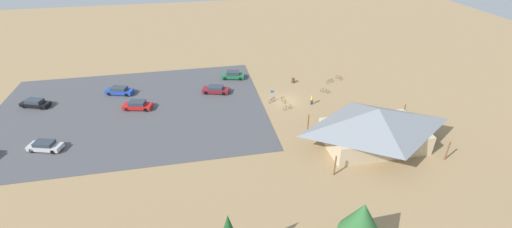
# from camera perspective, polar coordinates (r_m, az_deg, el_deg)

# --- Properties ---
(ground) EXTENTS (160.00, 160.00, 0.00)m
(ground) POSITION_cam_1_polar(r_m,az_deg,el_deg) (58.72, 4.94, 2.13)
(ground) COLOR #9E7F56
(ground) RESTS_ON ground
(parking_lot_asphalt) EXTENTS (43.00, 30.88, 0.05)m
(parking_lot_asphalt) POSITION_cam_1_polar(r_m,az_deg,el_deg) (59.26, -20.13, 0.54)
(parking_lot_asphalt) COLOR #4C4C51
(parking_lot_asphalt) RESTS_ON ground
(bike_pavilion) EXTENTS (15.71, 10.38, 5.68)m
(bike_pavilion) POSITION_cam_1_polar(r_m,az_deg,el_deg) (48.71, 19.25, -1.73)
(bike_pavilion) COLOR #C6B28E
(bike_pavilion) RESTS_ON ground
(trash_bin) EXTENTS (0.60, 0.60, 0.90)m
(trash_bin) POSITION_cam_1_polar(r_m,az_deg,el_deg) (65.29, 6.18, 5.55)
(trash_bin) COLOR brown
(trash_bin) RESTS_ON ground
(lot_sign) EXTENTS (0.56, 0.08, 2.20)m
(lot_sign) POSITION_cam_1_polar(r_m,az_deg,el_deg) (57.82, 2.71, 3.32)
(lot_sign) COLOR #99999E
(lot_sign) RESTS_ON ground
(pine_far_east) EXTENTS (3.89, 3.89, 6.25)m
(pine_far_east) POSITION_cam_1_polar(r_m,az_deg,el_deg) (32.90, 17.19, -16.33)
(pine_far_east) COLOR brown
(pine_far_east) RESTS_ON ground
(bicycle_orange_lone_east) EXTENTS (1.65, 0.68, 0.81)m
(bicycle_orange_lone_east) POSITION_cam_1_polar(r_m,az_deg,el_deg) (56.07, 5.26, 1.07)
(bicycle_orange_lone_east) COLOR black
(bicycle_orange_lone_east) RESTS_ON ground
(bicycle_green_edge_south) EXTENTS (1.34, 1.05, 0.81)m
(bicycle_green_edge_south) POSITION_cam_1_polar(r_m,az_deg,el_deg) (62.42, 11.38, 3.78)
(bicycle_green_edge_south) COLOR black
(bicycle_green_edge_south) RESTS_ON ground
(bicycle_white_edge_north) EXTENTS (0.53, 1.62, 0.78)m
(bicycle_white_edge_north) POSITION_cam_1_polar(r_m,az_deg,el_deg) (58.90, 23.65, -0.05)
(bicycle_white_edge_north) COLOR black
(bicycle_white_edge_north) RESTS_ON ground
(bicycle_teal_yard_front) EXTENTS (1.67, 0.78, 0.81)m
(bicycle_teal_yard_front) POSITION_cam_1_polar(r_m,az_deg,el_deg) (66.36, 12.21, 5.37)
(bicycle_teal_yard_front) COLOR black
(bicycle_teal_yard_front) RESTS_ON ground
(bicycle_silver_near_sign) EXTENTS (1.56, 0.90, 0.82)m
(bicycle_silver_near_sign) POSITION_cam_1_polar(r_m,az_deg,el_deg) (57.59, 20.92, -0.11)
(bicycle_silver_near_sign) COLOR black
(bicycle_silver_near_sign) RESTS_ON ground
(bicycle_red_near_porch) EXTENTS (0.84, 1.42, 0.75)m
(bicycle_red_near_porch) POSITION_cam_1_polar(r_m,az_deg,el_deg) (68.26, 13.60, 5.90)
(bicycle_red_near_porch) COLOR black
(bicycle_red_near_porch) RESTS_ON ground
(bicycle_purple_by_bin) EXTENTS (1.42, 1.14, 0.82)m
(bicycle_purple_by_bin) POSITION_cam_1_polar(r_m,az_deg,el_deg) (58.10, 2.67, 2.33)
(bicycle_purple_by_bin) COLOR black
(bicycle_purple_by_bin) RESTS_ON ground
(bicycle_yellow_yard_left) EXTENTS (0.48, 1.64, 0.83)m
(bicycle_yellow_yard_left) POSITION_cam_1_polar(r_m,az_deg,el_deg) (58.17, 4.57, 2.26)
(bicycle_yellow_yard_left) COLOR black
(bicycle_yellow_yard_left) RESTS_ON ground
(bicycle_blue_front_row) EXTENTS (0.48, 1.64, 0.83)m
(bicycle_blue_front_row) POSITION_cam_1_polar(r_m,az_deg,el_deg) (57.32, 23.08, -0.77)
(bicycle_blue_front_row) COLOR black
(bicycle_blue_front_row) RESTS_ON ground
(car_silver_front_row) EXTENTS (4.73, 2.94, 1.32)m
(car_silver_front_row) POSITION_cam_1_polar(r_m,az_deg,el_deg) (54.25, -31.62, -4.52)
(car_silver_front_row) COLOR #BCBCC1
(car_silver_front_row) RESTS_ON parking_lot_asphalt
(car_maroon_mid_lot) EXTENTS (4.95, 3.09, 1.30)m
(car_maroon_mid_lot) POSITION_cam_1_polar(r_m,az_deg,el_deg) (61.34, -6.71, 4.07)
(car_maroon_mid_lot) COLOR maroon
(car_maroon_mid_lot) RESTS_ON parking_lot_asphalt
(car_red_aisle_side) EXTENTS (4.88, 2.93, 1.41)m
(car_red_aisle_side) POSITION_cam_1_polar(r_m,az_deg,el_deg) (59.00, -19.07, 1.41)
(car_red_aisle_side) COLOR red
(car_red_aisle_side) RESTS_ON parking_lot_asphalt
(car_black_back_corner) EXTENTS (4.98, 3.28, 1.35)m
(car_black_back_corner) POSITION_cam_1_polar(r_m,az_deg,el_deg) (67.11, -32.80, 1.54)
(car_black_back_corner) COLOR black
(car_black_back_corner) RESTS_ON parking_lot_asphalt
(car_blue_far_end) EXTENTS (4.99, 3.11, 1.34)m
(car_blue_far_end) POSITION_cam_1_polar(r_m,az_deg,el_deg) (65.08, -21.72, 3.63)
(car_blue_far_end) COLOR #1E42B2
(car_blue_far_end) RESTS_ON parking_lot_asphalt
(car_green_near_entry) EXTENTS (4.55, 2.70, 1.49)m
(car_green_near_entry) POSITION_cam_1_polar(r_m,az_deg,el_deg) (66.57, -3.84, 6.48)
(car_green_near_entry) COLOR #1E6B3D
(car_green_near_entry) RESTS_ON parking_lot_asphalt
(visitor_crossing_yard) EXTENTS (0.40, 0.38, 1.70)m
(visitor_crossing_yard) POSITION_cam_1_polar(r_m,az_deg,el_deg) (57.86, 9.25, 2.37)
(visitor_crossing_yard) COLOR #2D3347
(visitor_crossing_yard) RESTS_ON ground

